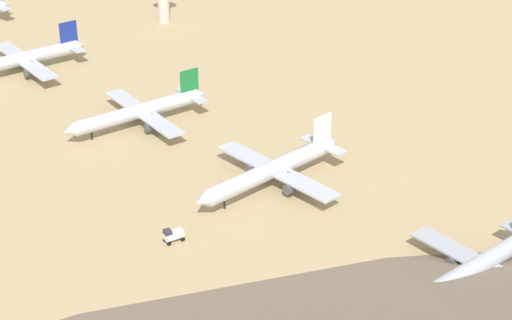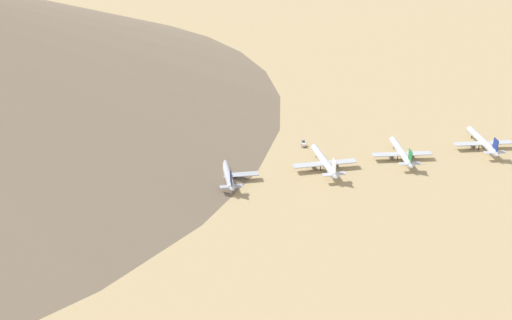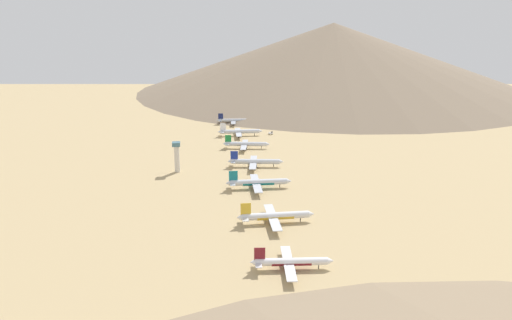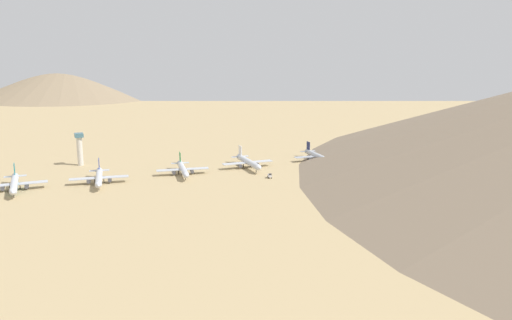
{
  "view_description": "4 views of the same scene",
  "coord_description": "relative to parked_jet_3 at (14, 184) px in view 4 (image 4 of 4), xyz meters",
  "views": [
    {
      "loc": [
        165.84,
        278.72,
        129.3
      ],
      "look_at": [
        0.87,
        116.38,
        6.91
      ],
      "focal_mm": 64.78,
      "sensor_mm": 36.0,
      "label": 1
    },
    {
      "loc": [
        -367.82,
        265.68,
        190.76
      ],
      "look_at": [
        12.87,
        166.18,
        5.66
      ],
      "focal_mm": 44.91,
      "sensor_mm": 36.0,
      "label": 2
    },
    {
      "loc": [
        -47.79,
        -404.91,
        132.3
      ],
      "look_at": [
        5.31,
        8.75,
        3.56
      ],
      "focal_mm": 31.38,
      "sensor_mm": 36.0,
      "label": 3
    },
    {
      "loc": [
        400.88,
        -50.03,
        101.18
      ],
      "look_at": [
        -2.18,
        129.78,
        5.97
      ],
      "focal_mm": 37.0,
      "sensor_mm": 36.0,
      "label": 4
    }
  ],
  "objects": [
    {
      "name": "parked_jet_7",
      "position": [
        0.71,
        248.66,
        -0.4
      ],
      "size": [
        50.55,
        41.14,
        14.57
      ],
      "color": "#B2B7C1",
      "rests_on": "ground"
    },
    {
      "name": "parked_jet_6",
      "position": [
        1.35,
        181.25,
        -0.0
      ],
      "size": [
        54.6,
        44.32,
        15.75
      ],
      "color": "silver",
      "rests_on": "ground"
    },
    {
      "name": "service_truck",
      "position": [
        40.33,
        182.92,
        -3.23
      ],
      "size": [
        5.6,
        3.79,
        3.9
      ],
      "color": "silver",
      "rests_on": "ground"
    },
    {
      "name": "control_tower",
      "position": [
        -67.96,
        52.35,
        10.56
      ],
      "size": [
        7.2,
        7.2,
        28.34
      ],
      "color": "beige",
      "rests_on": "ground"
    },
    {
      "name": "parked_jet_3",
      "position": [
        0.0,
        0.0,
        0.0
      ],
      "size": [
        55.26,
        44.82,
        15.95
      ],
      "color": "silver",
      "rests_on": "ground"
    },
    {
      "name": "desert_hill_2",
      "position": [
        -740.57,
        103.88,
        36.58
      ],
      "size": [
        362.99,
        362.99,
        83.77
      ],
      "primitive_type": "cone",
      "color": "#8C775B",
      "rests_on": "ground"
    },
    {
      "name": "parked_jet_5",
      "position": [
        2.62,
        123.54,
        -0.28
      ],
      "size": [
        51.65,
        42.25,
        14.94
      ],
      "color": "silver",
      "rests_on": "ground"
    },
    {
      "name": "parked_jet_4",
      "position": [
        4.58,
        58.03,
        -0.11
      ],
      "size": [
        53.41,
        43.64,
        15.43
      ],
      "color": "silver",
      "rests_on": "ground"
    },
    {
      "name": "ground_plane",
      "position": [
        1.88,
        59.48,
        -5.31
      ],
      "size": [
        2992.49,
        2992.49,
        0.0
      ],
      "primitive_type": "plane",
      "color": "tan"
    },
    {
      "name": "parked_jet_8",
      "position": [
        2.22,
        307.47,
        -0.51
      ],
      "size": [
        49.39,
        40.11,
        14.25
      ],
      "color": "white",
      "rests_on": "ground"
    }
  ]
}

